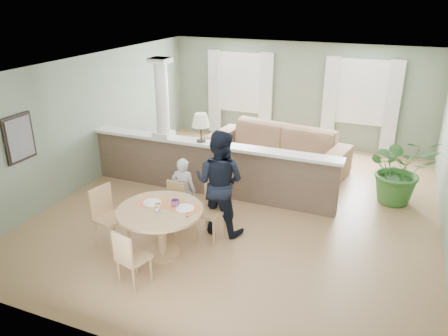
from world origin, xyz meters
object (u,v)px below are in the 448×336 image
at_px(houseplant, 400,169).
at_px(chair_side, 107,214).
at_px(child_person, 184,191).
at_px(chair_far_man, 212,206).
at_px(chair_near, 130,256).
at_px(chair_far_boy, 173,204).
at_px(man_person, 219,182).
at_px(dining_table, 161,219).
at_px(sofa, 276,148).

bearing_deg(houseplant, chair_side, -141.60).
bearing_deg(chair_side, child_person, -22.16).
xyz_separation_m(chair_far_man, child_person, (-0.67, 0.26, 0.06)).
xyz_separation_m(houseplant, chair_near, (-3.37, -4.24, -0.22)).
height_order(houseplant, child_person, houseplant).
height_order(chair_near, child_person, child_person).
bearing_deg(chair_near, chair_far_boy, -67.26).
bearing_deg(chair_near, man_person, -91.16).
height_order(houseplant, chair_far_man, houseplant).
bearing_deg(dining_table, sofa, 81.43).
distance_m(dining_table, chair_side, 0.99).
relative_size(houseplant, child_person, 1.14).
bearing_deg(houseplant, chair_near, -128.49).
relative_size(sofa, chair_side, 3.26).
bearing_deg(chair_far_boy, man_person, 19.11).
bearing_deg(chair_side, dining_table, -74.04).
bearing_deg(child_person, chair_far_boy, 68.93).
height_order(child_person, man_person, man_person).
relative_size(houseplant, dining_table, 1.04).
bearing_deg(chair_far_man, chair_side, -142.17).
xyz_separation_m(chair_far_man, man_person, (0.04, 0.21, 0.36)).
xyz_separation_m(chair_side, man_person, (1.53, 1.09, 0.36)).
bearing_deg(chair_far_boy, chair_near, -79.19).
height_order(chair_side, man_person, man_person).
relative_size(chair_far_boy, chair_near, 0.97).
height_order(houseplant, chair_near, houseplant).
bearing_deg(houseplant, chair_far_man, -138.12).
bearing_deg(sofa, chair_far_man, -83.07).
height_order(dining_table, chair_side, chair_side).
distance_m(chair_side, man_person, 1.91).
distance_m(chair_far_man, man_person, 0.42).
bearing_deg(chair_far_boy, houseplant, 39.09).
relative_size(dining_table, chair_near, 1.53).
bearing_deg(sofa, houseplant, -8.04).
distance_m(dining_table, chair_far_boy, 0.87).
bearing_deg(chair_near, houseplant, -113.05).
relative_size(dining_table, chair_far_man, 1.33).
xyz_separation_m(chair_far_boy, chair_far_man, (0.73, 0.01, 0.09)).
bearing_deg(houseplant, child_person, -146.91).
relative_size(sofa, chair_far_man, 3.25).
height_order(sofa, chair_side, chair_side).
height_order(dining_table, chair_far_man, chair_far_man).
bearing_deg(child_person, dining_table, 91.02).
xyz_separation_m(houseplant, chair_far_man, (-2.85, -2.56, -0.14)).
bearing_deg(chair_far_boy, child_person, 80.36).
relative_size(chair_far_man, chair_near, 1.15).
bearing_deg(chair_side, houseplant, -38.35).
relative_size(chair_far_boy, chair_side, 0.84).
xyz_separation_m(chair_side, child_person, (0.81, 1.14, 0.06)).
xyz_separation_m(dining_table, chair_near, (-0.02, -0.85, -0.16)).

